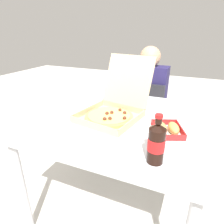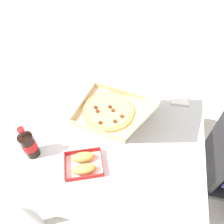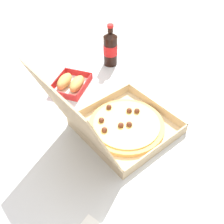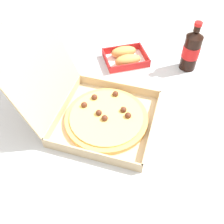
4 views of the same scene
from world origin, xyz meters
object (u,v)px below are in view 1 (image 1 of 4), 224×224
napkin_pile (108,95)px  pizza_box_open (113,110)px  chair (146,114)px  cola_bottle (156,143)px  diner_person (149,93)px  paper_menu (83,100)px  bread_side_box (167,129)px

napkin_pile → pizza_box_open: bearing=-61.1°
chair → napkin_pile: size_ratio=7.55×
napkin_pile → chair: bearing=55.7°
pizza_box_open → cola_bottle: 0.51m
diner_person → napkin_pile: size_ratio=10.46×
cola_bottle → chair: bearing=105.0°
diner_person → cola_bottle: 1.23m
chair → paper_menu: bearing=-125.5°
napkin_pile → diner_person: bearing=59.3°
paper_menu → pizza_box_open: bearing=-49.6°
pizza_box_open → cola_bottle: pizza_box_open is taller
pizza_box_open → napkin_pile: (-0.21, 0.38, -0.04)m
diner_person → napkin_pile: (-0.26, -0.44, 0.08)m
diner_person → paper_menu: size_ratio=5.48×
napkin_pile → paper_menu: bearing=-127.9°
pizza_box_open → paper_menu: size_ratio=2.50×
chair → diner_person: 0.21m
pizza_box_open → cola_bottle: size_ratio=2.34×
bread_side_box → chair: bearing=110.3°
cola_bottle → paper_menu: size_ratio=1.07×
bread_side_box → napkin_pile: bearing=141.2°
diner_person → pizza_box_open: size_ratio=2.19×
bread_side_box → cola_bottle: bearing=-92.1°
chair → napkin_pile: bearing=-124.3°
chair → napkin_pile: 0.54m
pizza_box_open → napkin_pile: bearing=118.9°
paper_menu → napkin_pile: (0.14, 0.18, 0.01)m
bread_side_box → cola_bottle: cola_bottle is taller
chair → pizza_box_open: pizza_box_open is taller
diner_person → paper_menu: (-0.40, -0.62, 0.07)m
paper_menu → napkin_pile: 0.23m
paper_menu → chair: bearing=34.7°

